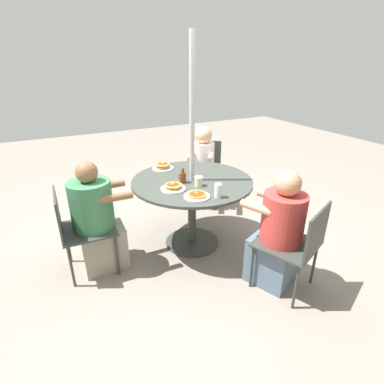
{
  "coord_description": "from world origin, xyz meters",
  "views": [
    {
      "loc": [
        1.3,
        2.54,
        1.89
      ],
      "look_at": [
        0.0,
        0.0,
        0.62
      ],
      "focal_mm": 28.0,
      "sensor_mm": 36.0,
      "label": 1
    }
  ],
  "objects_px": {
    "diner_east": "(98,223)",
    "diner_south": "(278,235)",
    "pancake_plate_b": "(173,187)",
    "patio_chair_north": "(204,167)",
    "drinking_glass_a": "(218,191)",
    "patio_table": "(192,191)",
    "pancake_plate_a": "(163,167)",
    "diner_north": "(203,169)",
    "pancake_plate_c": "(197,196)",
    "syrup_bottle": "(183,177)",
    "patio_chair_east": "(78,226)",
    "patio_chair_south": "(297,242)",
    "coffee_cup": "(199,181)"
  },
  "relations": [
    {
      "from": "diner_east",
      "to": "diner_south",
      "type": "height_order",
      "value": "same"
    },
    {
      "from": "pancake_plate_b",
      "to": "diner_east",
      "type": "bearing_deg",
      "value": -13.84
    },
    {
      "from": "patio_chair_north",
      "to": "diner_east",
      "type": "height_order",
      "value": "diner_east"
    },
    {
      "from": "pancake_plate_b",
      "to": "drinking_glass_a",
      "type": "relative_size",
      "value": 1.82
    },
    {
      "from": "patio_table",
      "to": "pancake_plate_a",
      "type": "bearing_deg",
      "value": -72.8
    },
    {
      "from": "diner_east",
      "to": "pancake_plate_b",
      "type": "relative_size",
      "value": 4.64
    },
    {
      "from": "diner_north",
      "to": "diner_south",
      "type": "height_order",
      "value": "diner_north"
    },
    {
      "from": "pancake_plate_c",
      "to": "syrup_bottle",
      "type": "relative_size",
      "value": 1.56
    },
    {
      "from": "diner_south",
      "to": "patio_chair_east",
      "type": "bearing_deg",
      "value": 125.65
    },
    {
      "from": "patio_chair_north",
      "to": "diner_north",
      "type": "xyz_separation_m",
      "value": [
        0.1,
        0.14,
        0.03
      ]
    },
    {
      "from": "patio_table",
      "to": "patio_chair_east",
      "type": "height_order",
      "value": "patio_chair_east"
    },
    {
      "from": "patio_chair_south",
      "to": "diner_north",
      "type": "bearing_deg",
      "value": 63.58
    },
    {
      "from": "pancake_plate_c",
      "to": "pancake_plate_a",
      "type": "bearing_deg",
      "value": -90.82
    },
    {
      "from": "diner_east",
      "to": "diner_south",
      "type": "bearing_deg",
      "value": 57.33
    },
    {
      "from": "patio_chair_north",
      "to": "pancake_plate_b",
      "type": "xyz_separation_m",
      "value": [
        0.94,
        1.07,
        0.28
      ]
    },
    {
      "from": "pancake_plate_b",
      "to": "patio_chair_east",
      "type": "bearing_deg",
      "value": -11.58
    },
    {
      "from": "patio_table",
      "to": "patio_chair_south",
      "type": "xyz_separation_m",
      "value": [
        -0.44,
        1.06,
        -0.13
      ]
    },
    {
      "from": "drinking_glass_a",
      "to": "patio_chair_south",
      "type": "bearing_deg",
      "value": 126.24
    },
    {
      "from": "patio_chair_south",
      "to": "patio_chair_north",
      "type": "bearing_deg",
      "value": 61.02
    },
    {
      "from": "pancake_plate_a",
      "to": "drinking_glass_a",
      "type": "xyz_separation_m",
      "value": [
        -0.15,
        0.93,
        0.04
      ]
    },
    {
      "from": "patio_table",
      "to": "patio_chair_east",
      "type": "xyz_separation_m",
      "value": [
        1.15,
        -0.04,
        -0.13
      ]
    },
    {
      "from": "drinking_glass_a",
      "to": "diner_east",
      "type": "bearing_deg",
      "value": -27.73
    },
    {
      "from": "patio_table",
      "to": "coffee_cup",
      "type": "xyz_separation_m",
      "value": [
        0.01,
        0.17,
        0.17
      ]
    },
    {
      "from": "patio_chair_east",
      "to": "diner_east",
      "type": "distance_m",
      "value": 0.18
    },
    {
      "from": "drinking_glass_a",
      "to": "pancake_plate_b",
      "type": "bearing_deg",
      "value": -50.62
    },
    {
      "from": "diner_north",
      "to": "patio_table",
      "type": "bearing_deg",
      "value": 90.0
    },
    {
      "from": "diner_north",
      "to": "pancake_plate_a",
      "type": "bearing_deg",
      "value": 61.76
    },
    {
      "from": "diner_south",
      "to": "coffee_cup",
      "type": "xyz_separation_m",
      "value": [
        0.39,
        -0.73,
        0.31
      ]
    },
    {
      "from": "diner_north",
      "to": "pancake_plate_c",
      "type": "height_order",
      "value": "diner_north"
    },
    {
      "from": "pancake_plate_c",
      "to": "patio_chair_east",
      "type": "bearing_deg",
      "value": -23.57
    },
    {
      "from": "patio_table",
      "to": "syrup_bottle",
      "type": "xyz_separation_m",
      "value": [
        0.11,
        0.02,
        0.19
      ]
    },
    {
      "from": "diner_south",
      "to": "pancake_plate_b",
      "type": "relative_size",
      "value": 4.64
    },
    {
      "from": "patio_chair_north",
      "to": "patio_chair_south",
      "type": "distance_m",
      "value": 2.02
    },
    {
      "from": "patio_chair_south",
      "to": "coffee_cup",
      "type": "bearing_deg",
      "value": 94.46
    },
    {
      "from": "diner_east",
      "to": "syrup_bottle",
      "type": "bearing_deg",
      "value": 88.14
    },
    {
      "from": "diner_east",
      "to": "patio_chair_south",
      "type": "height_order",
      "value": "diner_east"
    },
    {
      "from": "pancake_plate_c",
      "to": "diner_north",
      "type": "bearing_deg",
      "value": -121.16
    },
    {
      "from": "diner_south",
      "to": "coffee_cup",
      "type": "bearing_deg",
      "value": 95.39
    },
    {
      "from": "patio_chair_north",
      "to": "diner_north",
      "type": "relative_size",
      "value": 0.76
    },
    {
      "from": "pancake_plate_b",
      "to": "syrup_bottle",
      "type": "xyz_separation_m",
      "value": [
        -0.16,
        -0.11,
        0.04
      ]
    },
    {
      "from": "patio_table",
      "to": "drinking_glass_a",
      "type": "xyz_separation_m",
      "value": [
        -0.01,
        0.48,
        0.19
      ]
    },
    {
      "from": "pancake_plate_b",
      "to": "syrup_bottle",
      "type": "height_order",
      "value": "syrup_bottle"
    },
    {
      "from": "patio_table",
      "to": "diner_east",
      "type": "relative_size",
      "value": 1.14
    },
    {
      "from": "diner_east",
      "to": "syrup_bottle",
      "type": "relative_size",
      "value": 7.25
    },
    {
      "from": "patio_chair_north",
      "to": "drinking_glass_a",
      "type": "relative_size",
      "value": 6.5
    },
    {
      "from": "patio_chair_north",
      "to": "drinking_glass_a",
      "type": "height_order",
      "value": "drinking_glass_a"
    },
    {
      "from": "coffee_cup",
      "to": "drinking_glass_a",
      "type": "height_order",
      "value": "drinking_glass_a"
    },
    {
      "from": "patio_table",
      "to": "pancake_plate_b",
      "type": "relative_size",
      "value": 5.27
    },
    {
      "from": "patio_chair_east",
      "to": "patio_chair_south",
      "type": "distance_m",
      "value": 1.94
    },
    {
      "from": "patio_chair_east",
      "to": "syrup_bottle",
      "type": "height_order",
      "value": "syrup_bottle"
    }
  ]
}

